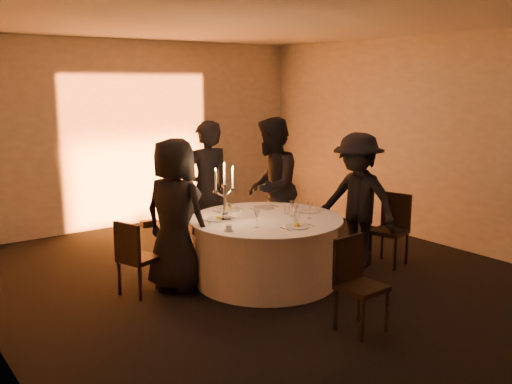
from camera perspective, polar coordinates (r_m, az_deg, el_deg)
floor at (r=6.91m, az=0.99°, el=-8.84°), size 7.00×7.00×0.00m
ceiling at (r=6.53m, az=1.08°, el=16.76°), size 7.00×7.00×0.00m
wall_back at (r=9.56m, az=-11.79°, el=5.74°), size 7.00×0.00×7.00m
wall_right at (r=8.69m, az=17.08°, el=4.96°), size 0.00×7.00×7.00m
uplighter_fixture at (r=9.53m, az=-10.70°, el=-3.09°), size 0.25×0.12×0.10m
banquet_table at (r=6.79m, az=1.00°, el=-5.78°), size 1.80×1.80×0.77m
chair_left at (r=6.45m, az=-12.08°, el=-6.13°), size 0.48×0.47×0.85m
chair_back_left at (r=7.71m, az=-8.36°, el=-3.07°), size 0.47×0.47×0.87m
chair_back_right at (r=8.20m, az=1.90°, el=-1.59°), size 0.61×0.61×0.99m
chair_right at (r=7.59m, az=13.44°, el=-3.22°), size 0.50×0.50×0.92m
chair_front at (r=5.57m, az=9.96°, el=-8.50°), size 0.42×0.42×0.90m
guest_left at (r=6.48m, az=-8.09°, el=-2.28°), size 0.83×1.00×1.74m
guest_back_left at (r=7.64m, az=-4.92°, el=0.24°), size 0.69×0.47×1.84m
guest_back_right at (r=7.69m, az=1.53°, el=0.48°), size 1.16×1.14×1.88m
guest_right at (r=7.31m, az=10.10°, el=-0.88°), size 0.84×1.21×1.72m
plate_left at (r=6.62m, az=-3.73°, el=-2.64°), size 0.36×0.29×0.08m
plate_back_left at (r=7.07m, az=-2.79°, el=-1.74°), size 0.35×0.28×0.08m
plate_back_right at (r=7.20m, az=0.79°, el=-1.56°), size 0.35×0.26×0.01m
plate_right at (r=7.03m, az=5.45°, el=-1.93°), size 0.36×0.26×0.01m
plate_front at (r=6.28m, az=4.13°, el=-3.38°), size 0.36×0.26×0.08m
coffee_cup at (r=6.12m, az=-2.73°, el=-3.64°), size 0.11×0.11×0.07m
candelabra at (r=6.52m, az=-3.16°, el=-0.85°), size 0.29×0.14×0.69m
wine_glass_a at (r=6.59m, az=-2.56°, el=-1.61°), size 0.07×0.07×0.19m
wine_glass_b at (r=6.75m, az=3.65°, el=-1.32°), size 0.07×0.07×0.19m
wine_glass_c at (r=6.23m, az=0.08°, el=-2.35°), size 0.07×0.07×0.19m
wine_glass_d at (r=6.67m, az=5.42°, el=-1.50°), size 0.07×0.07×0.19m
wine_glass_e at (r=6.52m, az=4.02°, el=-1.77°), size 0.07×0.07×0.19m
wine_glass_f at (r=6.69m, az=-3.08°, el=-1.42°), size 0.07×0.07×0.19m
tumbler_a at (r=6.88m, az=3.13°, el=-1.85°), size 0.07×0.07×0.09m
tumbler_b at (r=6.63m, az=4.09°, el=-2.37°), size 0.07×0.07×0.09m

